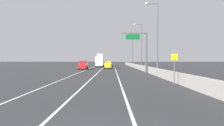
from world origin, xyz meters
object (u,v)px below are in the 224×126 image
at_px(car_red_1, 84,65).
at_px(car_yellow_0, 108,65).
at_px(overhead_sign_gantry, 142,47).
at_px(speed_advisory_sign, 175,67).
at_px(car_black_4, 110,63).
at_px(lamp_post_right_fourth, 132,48).
at_px(lamp_post_right_second, 156,34).
at_px(lamp_post_right_third, 141,43).
at_px(car_white_2, 109,64).
at_px(car_gray_5, 98,63).
at_px(box_truck, 100,61).
at_px(car_silver_3, 110,63).

bearing_deg(car_red_1, car_yellow_0, 41.50).
distance_m(car_yellow_0, car_red_1, 7.91).
relative_size(overhead_sign_gantry, car_red_1, 1.70).
distance_m(speed_advisory_sign, car_yellow_0, 37.72).
xyz_separation_m(car_yellow_0, car_black_4, (0.20, 23.39, -0.07)).
bearing_deg(car_red_1, lamp_post_right_fourth, 59.50).
height_order(overhead_sign_gantry, lamp_post_right_second, lamp_post_right_second).
height_order(overhead_sign_gantry, car_black_4, overhead_sign_gantry).
distance_m(lamp_post_right_third, car_red_1, 15.99).
relative_size(car_white_2, car_gray_5, 1.17).
height_order(lamp_post_right_fourth, car_white_2, lamp_post_right_fourth).
bearing_deg(box_truck, car_black_4, 75.59).
height_order(lamp_post_right_second, box_truck, lamp_post_right_second).
distance_m(lamp_post_right_third, box_truck, 18.28).
relative_size(lamp_post_right_third, car_white_2, 2.44).
bearing_deg(car_silver_3, car_red_1, -98.32).
distance_m(lamp_post_right_fourth, car_black_4, 10.88).
bearing_deg(lamp_post_right_fourth, car_black_4, 150.36).
bearing_deg(car_gray_5, car_yellow_0, -82.33).
height_order(car_red_1, car_silver_3, car_red_1).
height_order(car_yellow_0, box_truck, box_truck).
distance_m(speed_advisory_sign, lamp_post_right_third, 35.56).
height_order(speed_advisory_sign, lamp_post_right_third, lamp_post_right_third).
xyz_separation_m(overhead_sign_gantry, car_gray_5, (-12.45, 61.36, -3.79)).
bearing_deg(car_yellow_0, car_gray_5, 97.67).
xyz_separation_m(lamp_post_right_third, car_red_1, (-14.58, -3.39, -5.62)).
height_order(lamp_post_right_third, lamp_post_right_fourth, same).
xyz_separation_m(car_yellow_0, car_silver_3, (0.01, 35.35, -0.05)).
bearing_deg(car_silver_3, lamp_post_right_second, -81.76).
bearing_deg(car_silver_3, car_black_4, -89.11).
height_order(lamp_post_right_second, car_red_1, lamp_post_right_second).
bearing_deg(car_yellow_0, lamp_post_right_second, -69.55).
bearing_deg(lamp_post_right_third, car_black_4, 108.52).
distance_m(car_white_2, car_gray_5, 27.69).
height_order(lamp_post_right_second, lamp_post_right_fourth, same).
bearing_deg(lamp_post_right_third, car_silver_3, 103.08).
height_order(car_yellow_0, car_gray_5, car_yellow_0).
height_order(speed_advisory_sign, box_truck, box_truck).
height_order(speed_advisory_sign, car_red_1, speed_advisory_sign).
distance_m(speed_advisory_sign, lamp_post_right_second, 15.39).
relative_size(speed_advisory_sign, car_black_4, 0.69).
distance_m(lamp_post_right_fourth, car_gray_5, 28.41).
height_order(speed_advisory_sign, lamp_post_right_fourth, lamp_post_right_fourth).
bearing_deg(lamp_post_right_fourth, speed_advisory_sign, -91.14).
bearing_deg(box_truck, lamp_post_right_second, -71.78).
distance_m(car_white_2, car_black_4, 7.61).
bearing_deg(lamp_post_right_second, box_truck, 108.22).
height_order(car_yellow_0, car_black_4, car_yellow_0).
height_order(overhead_sign_gantry, car_red_1, overhead_sign_gantry).
relative_size(car_red_1, car_white_2, 0.91).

